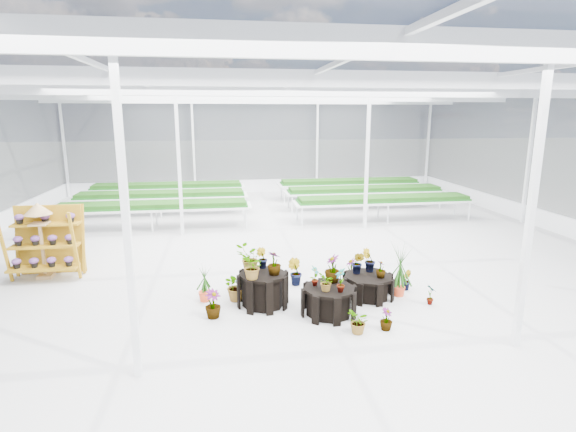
{
  "coord_description": "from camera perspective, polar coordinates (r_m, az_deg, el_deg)",
  "views": [
    {
      "loc": [
        -1.7,
        -10.14,
        3.71
      ],
      "look_at": [
        -0.13,
        0.48,
        1.3
      ],
      "focal_mm": 28.0,
      "sensor_mm": 36.0,
      "label": 1
    }
  ],
  "objects": [
    {
      "name": "plinth_tall",
      "position": [
        9.04,
        -3.2,
        -9.28
      ],
      "size": [
        1.14,
        1.14,
        0.67
      ],
      "primitive_type": "cylinder",
      "rotation": [
        0.0,
        0.0,
        0.17
      ],
      "color": "black",
      "rests_on": "ground"
    },
    {
      "name": "greenhouse_shell",
      "position": [
        10.39,
        1.1,
        4.57
      ],
      "size": [
        18.0,
        24.0,
        4.5
      ],
      "primitive_type": null,
      "color": "white",
      "rests_on": "ground"
    },
    {
      "name": "steel_frame",
      "position": [
        10.39,
        1.1,
        4.57
      ],
      "size": [
        18.0,
        24.0,
        4.5
      ],
      "primitive_type": null,
      "color": "silver",
      "rests_on": "ground"
    },
    {
      "name": "plinth_low",
      "position": [
        9.6,
        10.11,
        -8.78
      ],
      "size": [
        1.18,
        1.18,
        0.47
      ],
      "primitive_type": "cylinder",
      "rotation": [
        0.0,
        0.0,
        0.14
      ],
      "color": "black",
      "rests_on": "ground"
    },
    {
      "name": "nursery_plants",
      "position": [
        9.11,
        1.44,
        -7.64
      ],
      "size": [
        4.77,
        2.88,
        1.29
      ],
      "color": "#17400F",
      "rests_on": "ground"
    },
    {
      "name": "ground_plane",
      "position": [
        10.93,
        1.05,
        -7.19
      ],
      "size": [
        24.0,
        24.0,
        0.0
      ],
      "primitive_type": "plane",
      "color": "gray",
      "rests_on": "ground"
    },
    {
      "name": "nursery_benches",
      "position": [
        17.73,
        -2.76,
        1.95
      ],
      "size": [
        16.0,
        7.0,
        0.84
      ],
      "primitive_type": null,
      "color": "silver",
      "rests_on": "ground"
    },
    {
      "name": "shelf_rack",
      "position": [
        11.75,
        -28.45,
        -3.09
      ],
      "size": [
        1.58,
        0.84,
        1.66
      ],
      "primitive_type": null,
      "rotation": [
        0.0,
        0.0,
        -0.0
      ],
      "color": "#946911",
      "rests_on": "ground"
    },
    {
      "name": "plinth_mid",
      "position": [
        8.7,
        5.22,
        -10.69
      ],
      "size": [
        1.09,
        1.09,
        0.54
      ],
      "primitive_type": "cylinder",
      "rotation": [
        0.0,
        0.0,
        0.06
      ],
      "color": "black",
      "rests_on": "ground"
    },
    {
      "name": "bird_table",
      "position": [
        11.77,
        -28.82,
        -2.78
      ],
      "size": [
        0.47,
        0.47,
        1.79
      ],
      "primitive_type": null,
      "rotation": [
        0.0,
        0.0,
        0.11
      ],
      "color": "#A17F50",
      "rests_on": "ground"
    }
  ]
}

